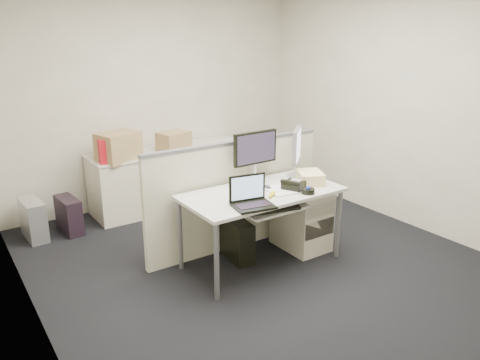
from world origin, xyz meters
TOP-DOWN VIEW (x-y plane):
  - floor at (0.00, 0.00)m, footprint 4.00×4.50m
  - wall_back at (0.00, 2.25)m, footprint 4.00×0.02m
  - wall_left at (-2.00, 0.00)m, footprint 0.02×4.50m
  - wall_right at (2.00, 0.00)m, footprint 0.02×4.50m
  - desk at (0.00, 0.00)m, footprint 1.50×0.75m
  - keyboard_tray at (0.00, -0.18)m, footprint 0.62×0.32m
  - drawer_pedestal at (0.55, 0.05)m, footprint 0.40×0.55m
  - cubicle_partition at (0.00, 0.45)m, footprint 2.00×0.06m
  - back_counter at (0.00, 1.93)m, footprint 2.00×0.60m
  - monitor_main at (0.15, 0.32)m, footprint 0.50×0.20m
  - monitor_small at (0.56, 0.18)m, footprint 0.43×0.42m
  - laptop at (-0.30, -0.28)m, footprint 0.38×0.31m
  - trackball at (0.32, -0.28)m, footprint 0.15×0.15m
  - desk_phone at (0.30, -0.10)m, footprint 0.27×0.26m
  - paper_stack at (0.15, -0.08)m, footprint 0.27×0.33m
  - sticky_pad at (-0.05, 0.00)m, footprint 0.10×0.10m
  - travel_mug at (-0.10, 0.03)m, footprint 0.09×0.09m
  - banana at (0.00, -0.15)m, footprint 0.16×0.13m
  - cellphone at (0.10, 0.05)m, footprint 0.08×0.12m
  - manila_folders at (0.55, -0.05)m, footprint 0.34×0.36m
  - keyboard at (-0.05, -0.22)m, footprint 0.52×0.29m
  - pc_tower_desk at (-0.15, 0.20)m, footprint 0.22×0.45m
  - pc_tower_spare_dark at (-1.34, 1.78)m, footprint 0.21×0.44m
  - pc_tower_spare_silver at (-1.70, 1.84)m, footprint 0.21×0.47m
  - cardboard_box_left at (-0.70, 1.81)m, footprint 0.53×0.45m
  - cardboard_box_right at (0.00, 1.81)m, footprint 0.41×0.35m
  - red_binder at (-0.90, 1.83)m, footprint 0.11×0.32m

SIDE VIEW (x-z plane):
  - floor at x=0.00m, z-range -0.01..0.00m
  - pc_tower_spare_dark at x=-1.34m, z-range 0.00..0.40m
  - pc_tower_desk at x=-0.15m, z-range 0.00..0.41m
  - pc_tower_spare_silver at x=-1.70m, z-range 0.00..0.43m
  - drawer_pedestal at x=0.55m, z-range 0.00..0.65m
  - back_counter at x=0.00m, z-range 0.00..0.72m
  - cubicle_partition at x=0.00m, z-range 0.00..1.10m
  - keyboard_tray at x=0.00m, z-range 0.61..0.63m
  - keyboard at x=-0.05m, z-range 0.63..0.66m
  - desk at x=0.00m, z-range 0.30..1.03m
  - sticky_pad at x=-0.05m, z-range 0.73..0.74m
  - paper_stack at x=0.15m, z-range 0.73..0.74m
  - cellphone at x=0.10m, z-range 0.73..0.74m
  - banana at x=0.00m, z-range 0.73..0.77m
  - trackball at x=0.32m, z-range 0.73..0.78m
  - desk_phone at x=0.30m, z-range 0.73..0.80m
  - manila_folders at x=0.55m, z-range 0.73..0.84m
  - travel_mug at x=-0.10m, z-range 0.73..0.88m
  - cardboard_box_right at x=0.00m, z-range 0.72..0.98m
  - laptop at x=-0.30m, z-range 0.73..0.98m
  - red_binder at x=-0.90m, z-range 0.72..1.01m
  - cardboard_box_left at x=-0.70m, z-range 0.72..1.05m
  - monitor_small at x=0.56m, z-range 0.73..1.22m
  - monitor_main at x=0.15m, z-range 0.73..1.23m
  - wall_back at x=0.00m, z-range 0.00..2.70m
  - wall_left at x=-2.00m, z-range 0.00..2.70m
  - wall_right at x=2.00m, z-range 0.00..2.70m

